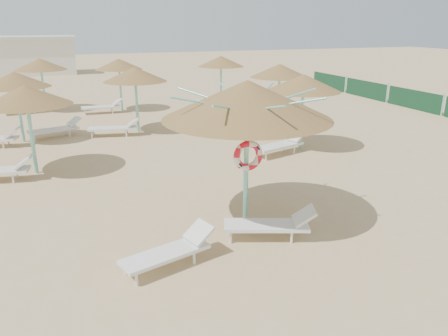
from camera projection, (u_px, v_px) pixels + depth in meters
name	position (u px, v px, depth m)	size (l,w,h in m)	color
ground	(245.00, 229.00, 9.75)	(120.00, 120.00, 0.00)	tan
main_palapa	(247.00, 100.00, 9.15)	(3.64, 3.64, 3.26)	#7CD8CB
lounger_main_a	(171.00, 251.00, 8.20)	(1.90, 1.05, 0.66)	white
lounger_main_b	(272.00, 224.00, 9.24)	(2.00, 1.21, 0.70)	white
palapa_field	(146.00, 74.00, 18.42)	(14.01, 13.57, 2.68)	#7CD8CB
service_hut	(26.00, 55.00, 38.35)	(8.40, 4.40, 3.25)	silver
windbreak_fence	(415.00, 100.00, 23.08)	(0.08, 19.84, 1.10)	#174623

